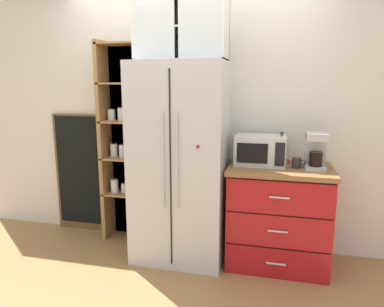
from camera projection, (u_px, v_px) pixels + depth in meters
ground_plane at (182, 254)px, 3.37m from camera, size 10.58×10.58×0.00m
wall_back_cream at (192, 119)px, 3.51m from camera, size 4.89×0.10×2.55m
refrigerator at (181, 163)px, 3.21m from camera, size 0.83×0.70×1.81m
pantry_shelf_column at (125, 141)px, 3.60m from camera, size 0.49×0.28×2.04m
counter_cabinet at (278, 215)px, 3.13m from camera, size 0.89×0.62×0.91m
microwave at (260, 150)px, 3.10m from camera, size 0.44×0.33×0.26m
coffee_maker at (316, 151)px, 2.95m from camera, size 0.17×0.20×0.31m
mug_red at (281, 162)px, 3.04m from camera, size 0.12×0.09×0.09m
mug_charcoal at (297, 163)px, 2.99m from camera, size 0.11×0.08×0.09m
bottle_clear at (281, 152)px, 3.11m from camera, size 0.06×0.06×0.26m
bottle_amber at (281, 150)px, 3.09m from camera, size 0.06×0.06×0.30m
upper_cabinet at (182, 29)px, 3.02m from camera, size 0.80×0.32×0.56m
chalkboard_menu at (81, 173)px, 3.85m from camera, size 0.60×0.04×1.30m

